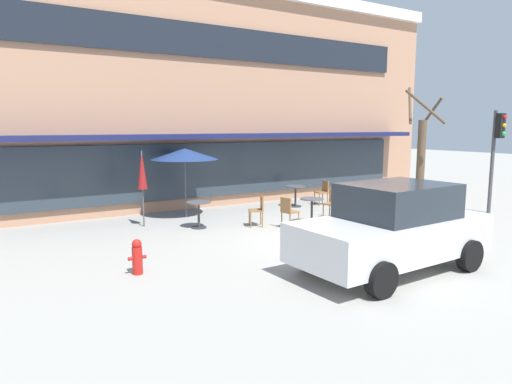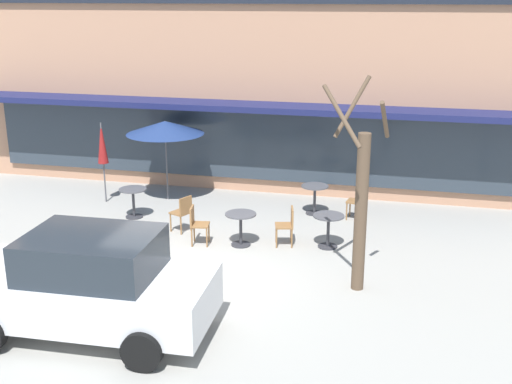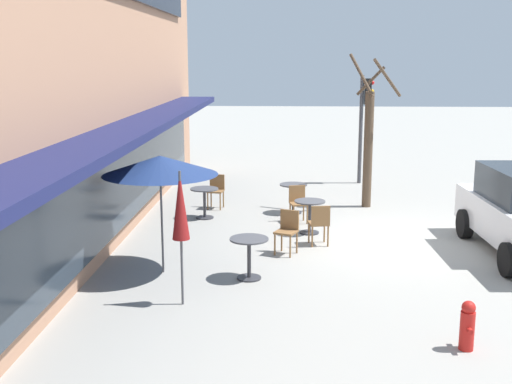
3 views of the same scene
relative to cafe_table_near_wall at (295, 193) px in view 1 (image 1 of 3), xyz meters
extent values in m
plane|color=#9E9B93|center=(-1.94, -4.46, -0.52)|extent=(80.00, 80.00, 0.00)
cube|color=tan|center=(-1.94, 5.54, 3.48)|extent=(19.74, 8.00, 8.00)
cube|color=#191E4C|center=(-1.94, 0.99, 2.03)|extent=(16.78, 1.10, 0.16)
cube|color=#1E232D|center=(-1.94, 1.48, 5.24)|extent=(15.79, 0.10, 1.10)
cube|color=#2D3842|center=(-1.94, 1.48, 0.83)|extent=(15.79, 0.10, 1.90)
cylinder|color=#333338|center=(0.00, 0.00, -0.50)|extent=(0.44, 0.44, 0.03)
cylinder|color=#333338|center=(0.00, 0.00, -0.14)|extent=(0.07, 0.07, 0.70)
cylinder|color=#4C4C51|center=(0.00, 0.00, 0.23)|extent=(0.70, 0.70, 0.03)
cylinder|color=#333338|center=(-1.29, -2.56, -0.50)|extent=(0.44, 0.44, 0.03)
cylinder|color=#333338|center=(-1.29, -2.56, -0.14)|extent=(0.07, 0.07, 0.70)
cylinder|color=#4C4C51|center=(-1.29, -2.56, 0.23)|extent=(0.70, 0.70, 0.03)
cylinder|color=#333338|center=(0.64, -2.21, -0.50)|extent=(0.44, 0.44, 0.03)
cylinder|color=#333338|center=(0.64, -2.21, -0.14)|extent=(0.07, 0.07, 0.70)
cylinder|color=#4C4C51|center=(0.64, -2.21, 0.23)|extent=(0.70, 0.70, 0.03)
cylinder|color=#333338|center=(-4.43, -1.36, -0.50)|extent=(0.44, 0.44, 0.03)
cylinder|color=#333338|center=(-4.43, -1.36, -0.14)|extent=(0.07, 0.07, 0.70)
cylinder|color=#4C4C51|center=(-4.43, -1.36, 0.23)|extent=(0.70, 0.70, 0.03)
cylinder|color=#4C4C51|center=(-4.14, 0.26, 0.58)|extent=(0.04, 0.04, 2.20)
cone|color=navy|center=(-4.14, 0.26, 1.51)|extent=(2.10, 2.10, 0.35)
cylinder|color=#4C4C51|center=(-5.71, -0.35, 0.58)|extent=(0.04, 0.04, 2.20)
cone|color=maroon|center=(-5.71, -0.35, 1.13)|extent=(0.28, 0.28, 1.10)
cylinder|color=olive|center=(0.86, -0.30, -0.29)|extent=(0.04, 0.04, 0.45)
cylinder|color=olive|center=(0.91, 0.03, -0.29)|extent=(0.04, 0.04, 0.45)
cylinder|color=olive|center=(1.20, -0.35, -0.29)|extent=(0.04, 0.04, 0.45)
cylinder|color=olive|center=(1.25, -0.02, -0.29)|extent=(0.04, 0.04, 0.45)
cube|color=olive|center=(1.06, -0.16, -0.05)|extent=(0.46, 0.46, 0.04)
cube|color=olive|center=(1.23, -0.19, 0.17)|extent=(0.10, 0.40, 0.40)
cylinder|color=olive|center=(-3.15, -2.11, -0.29)|extent=(0.04, 0.04, 0.45)
cylinder|color=olive|center=(-3.01, -1.80, -0.29)|extent=(0.04, 0.04, 0.45)
cylinder|color=olive|center=(-2.83, -2.25, -0.29)|extent=(0.04, 0.04, 0.45)
cylinder|color=olive|center=(-2.70, -1.94, -0.29)|extent=(0.04, 0.04, 0.45)
cube|color=olive|center=(-2.92, -2.03, -0.05)|extent=(0.53, 0.53, 0.04)
cube|color=olive|center=(-2.76, -2.10, 0.17)|extent=(0.20, 0.38, 0.40)
cylinder|color=olive|center=(-0.47, -2.54, -0.29)|extent=(0.04, 0.04, 0.45)
cylinder|color=olive|center=(-0.55, -2.21, -0.29)|extent=(0.04, 0.04, 0.45)
cylinder|color=olive|center=(-0.14, -2.46, -0.29)|extent=(0.04, 0.04, 0.45)
cylinder|color=olive|center=(-0.21, -2.13, -0.29)|extent=(0.04, 0.04, 0.45)
cube|color=olive|center=(-0.34, -2.33, -0.05)|extent=(0.48, 0.48, 0.04)
cube|color=olive|center=(-0.17, -2.29, 0.17)|extent=(0.13, 0.40, 0.40)
cylinder|color=olive|center=(-2.06, -2.52, -0.29)|extent=(0.04, 0.04, 0.45)
cylinder|color=olive|center=(-2.00, -2.86, -0.29)|extent=(0.04, 0.04, 0.45)
cylinder|color=olive|center=(-2.39, -2.58, -0.29)|extent=(0.04, 0.04, 0.45)
cylinder|color=olive|center=(-2.33, -2.92, -0.29)|extent=(0.04, 0.04, 0.45)
cube|color=olive|center=(-2.20, -2.72, -0.05)|extent=(0.46, 0.46, 0.04)
cube|color=olive|center=(-2.37, -2.75, 0.17)|extent=(0.11, 0.40, 0.40)
cube|color=silver|center=(-2.76, -6.94, 0.18)|extent=(4.27, 1.96, 0.76)
cube|color=#232B33|center=(-2.61, -6.94, 0.90)|extent=(2.16, 1.68, 0.68)
cylinder|color=black|center=(-4.03, -7.89, -0.20)|extent=(0.65, 0.24, 0.64)
cylinder|color=black|center=(-4.09, -6.09, -0.20)|extent=(0.65, 0.24, 0.64)
cylinder|color=black|center=(-1.42, -7.79, -0.20)|extent=(0.65, 0.24, 0.64)
cylinder|color=black|center=(-1.49, -5.99, -0.20)|extent=(0.65, 0.24, 0.64)
cylinder|color=brown|center=(1.48, -4.18, 1.02)|extent=(0.24, 0.24, 3.06)
cylinder|color=brown|center=(1.82, -4.23, 2.81)|extent=(0.18, 0.75, 0.78)
cylinder|color=brown|center=(1.21, -3.92, 2.97)|extent=(0.63, 0.64, 1.10)
cylinder|color=brown|center=(1.09, -4.56, 2.91)|extent=(0.84, 0.88, 0.98)
cylinder|color=#47474C|center=(4.82, -4.36, 1.18)|extent=(0.12, 0.12, 3.40)
cube|color=black|center=(4.82, -4.54, 2.38)|extent=(0.26, 0.20, 0.80)
sphere|color=red|center=(4.82, -4.67, 2.65)|extent=(0.13, 0.13, 0.13)
sphere|color=gold|center=(4.82, -4.67, 2.39)|extent=(0.13, 0.13, 0.13)
sphere|color=green|center=(4.82, -4.67, 2.13)|extent=(0.13, 0.13, 0.13)
cylinder|color=red|center=(-7.17, -4.50, -0.24)|extent=(0.20, 0.20, 0.55)
sphere|color=red|center=(-7.17, -4.50, 0.09)|extent=(0.19, 0.19, 0.19)
cylinder|color=red|center=(-7.30, -4.50, -0.19)|extent=(0.10, 0.07, 0.07)
cylinder|color=red|center=(-7.04, -4.50, -0.19)|extent=(0.10, 0.07, 0.07)
camera|label=1|loc=(-9.71, -13.10, 2.38)|focal=32.00mm
camera|label=2|loc=(2.25, -15.64, 4.93)|focal=45.00mm
camera|label=3|loc=(-15.46, -2.00, 3.40)|focal=45.00mm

